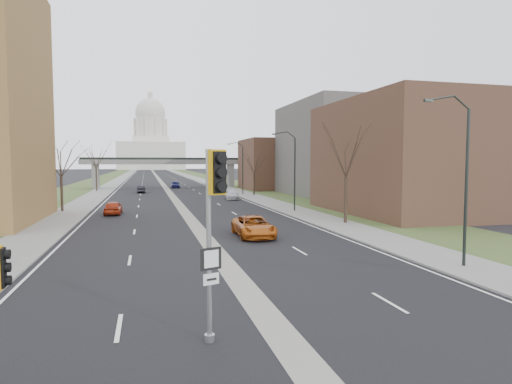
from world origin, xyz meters
name	(u,v)px	position (x,y,z in m)	size (l,w,h in m)	color
ground	(282,337)	(0.00, 0.00, 0.00)	(700.00, 700.00, 0.00)	black
road_surface	(157,177)	(0.00, 150.00, 0.01)	(20.00, 600.00, 0.01)	black
median_strip	(157,177)	(0.00, 150.00, 0.00)	(1.20, 600.00, 0.02)	gray
sidewalk_right	(190,177)	(12.00, 150.00, 0.06)	(4.00, 600.00, 0.12)	gray
sidewalk_left	(123,177)	(-12.00, 150.00, 0.06)	(4.00, 600.00, 0.12)	gray
grass_verge_right	(206,176)	(18.00, 150.00, 0.05)	(8.00, 600.00, 0.10)	#2C431F
grass_verge_left	(106,177)	(-18.00, 150.00, 0.05)	(8.00, 600.00, 0.10)	#2C431F
commercial_block_near	(414,157)	(24.00, 28.00, 6.00)	(16.00, 20.00, 12.00)	#523126
commercial_block_mid	(347,150)	(28.00, 52.00, 7.50)	(18.00, 22.00, 15.00)	#585450
commercial_block_far	(279,164)	(22.00, 70.00, 5.00)	(14.00, 14.00, 10.00)	#523126
pedestrian_bridge	(165,165)	(0.00, 80.00, 4.84)	(34.00, 3.00, 6.45)	slate
capitol	(151,145)	(0.00, 320.00, 18.60)	(48.00, 42.00, 55.75)	beige
streetlight_near	(455,132)	(10.99, 6.00, 6.95)	(2.61, 0.20, 8.70)	black
streetlight_mid	(288,148)	(10.99, 32.00, 6.95)	(2.61, 0.20, 8.70)	black
streetlight_far	(238,153)	(10.99, 58.00, 6.95)	(2.61, 0.20, 8.70)	black
tree_left_b	(61,155)	(-13.00, 38.00, 6.23)	(6.75, 6.75, 8.81)	#382B21
tree_left_c	(96,154)	(-13.00, 72.00, 7.04)	(7.65, 7.65, 9.99)	#382B21
tree_right_a	(346,149)	(13.00, 22.00, 6.64)	(7.20, 7.20, 9.40)	#382B21
tree_right_b	(254,160)	(13.00, 55.00, 5.82)	(6.30, 6.30, 8.22)	#382B21
tree_right_c	(215,156)	(13.00, 95.00, 7.04)	(7.65, 7.65, 9.99)	#382B21
signal_pole_median	(214,210)	(-2.15, -0.10, 4.07)	(0.80, 0.98, 5.84)	gray
car_left_near	(113,208)	(-7.42, 34.37, 0.72)	(1.69, 4.20, 1.43)	#9B2A11
car_left_far	(141,189)	(-4.91, 66.52, 0.66)	(1.39, 3.98, 1.31)	black
car_right_near	(253,226)	(3.53, 17.72, 0.76)	(2.51, 5.44, 1.51)	#A94E12
car_right_mid	(232,195)	(8.19, 49.27, 0.69)	(1.93, 4.76, 1.38)	silver
car_right_far	(175,184)	(2.00, 79.88, 0.74)	(1.75, 4.36, 1.49)	navy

